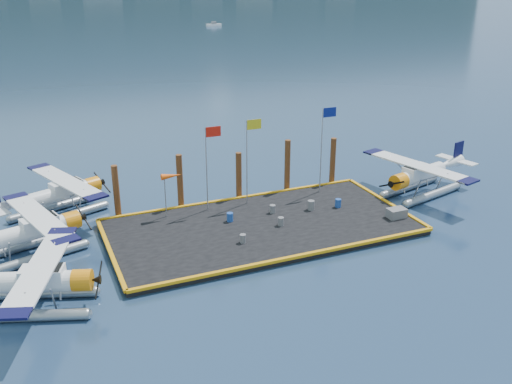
{
  "coord_description": "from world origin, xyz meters",
  "views": [
    {
      "loc": [
        -13.88,
        -31.73,
        16.3
      ],
      "look_at": [
        0.44,
        2.0,
        1.95
      ],
      "focal_mm": 40.0,
      "sensor_mm": 36.0,
      "label": 1
    }
  ],
  "objects_px": {
    "piling_3": "(287,167)",
    "flagpole_blue": "(324,137)",
    "drum_0": "(230,217)",
    "windsock": "(171,177)",
    "flagpole_red": "(209,156)",
    "piling_4": "(333,163)",
    "crate": "(397,213)",
    "drum_4": "(338,203)",
    "drum_3": "(243,239)",
    "drum_1": "(281,221)",
    "drum_5": "(273,209)",
    "seaplane_d": "(419,177)",
    "piling_1": "(180,183)",
    "piling_2": "(239,177)",
    "seaplane_a": "(36,285)",
    "drum_2": "(311,205)",
    "piling_0": "(117,193)",
    "seaplane_b": "(35,233)",
    "seaplane_c": "(62,195)",
    "flagpole_yellow": "(249,149)"
  },
  "relations": [
    {
      "from": "drum_1",
      "to": "drum_3",
      "type": "height_order",
      "value": "drum_1"
    },
    {
      "from": "drum_0",
      "to": "windsock",
      "type": "xyz_separation_m",
      "value": [
        -3.27,
        2.47,
        2.53
      ]
    },
    {
      "from": "seaplane_a",
      "to": "windsock",
      "type": "relative_size",
      "value": 2.93
    },
    {
      "from": "crate",
      "to": "windsock",
      "type": "height_order",
      "value": "windsock"
    },
    {
      "from": "crate",
      "to": "piling_3",
      "type": "height_order",
      "value": "piling_3"
    },
    {
      "from": "drum_1",
      "to": "seaplane_c",
      "type": "bearing_deg",
      "value": 146.85
    },
    {
      "from": "windsock",
      "to": "seaplane_a",
      "type": "bearing_deg",
      "value": -139.02
    },
    {
      "from": "drum_1",
      "to": "piling_3",
      "type": "relative_size",
      "value": 0.13
    },
    {
      "from": "seaplane_a",
      "to": "drum_2",
      "type": "bearing_deg",
      "value": 125.22
    },
    {
      "from": "seaplane_a",
      "to": "windsock",
      "type": "distance_m",
      "value": 12.43
    },
    {
      "from": "drum_4",
      "to": "piling_3",
      "type": "distance_m",
      "value": 5.29
    },
    {
      "from": "drum_3",
      "to": "drum_1",
      "type": "bearing_deg",
      "value": 22.95
    },
    {
      "from": "piling_0",
      "to": "piling_2",
      "type": "height_order",
      "value": "piling_0"
    },
    {
      "from": "piling_3",
      "to": "flagpole_blue",
      "type": "bearing_deg",
      "value": -36.07
    },
    {
      "from": "drum_5",
      "to": "piling_2",
      "type": "bearing_deg",
      "value": 104.35
    },
    {
      "from": "drum_5",
      "to": "flagpole_blue",
      "type": "height_order",
      "value": "flagpole_blue"
    },
    {
      "from": "windsock",
      "to": "drum_5",
      "type": "bearing_deg",
      "value": -19.31
    },
    {
      "from": "crate",
      "to": "flagpole_blue",
      "type": "relative_size",
      "value": 0.2
    },
    {
      "from": "seaplane_d",
      "to": "piling_2",
      "type": "xyz_separation_m",
      "value": [
        -13.12,
        4.33,
        0.41
      ]
    },
    {
      "from": "crate",
      "to": "flagpole_red",
      "type": "height_order",
      "value": "flagpole_red"
    },
    {
      "from": "drum_2",
      "to": "drum_3",
      "type": "distance_m",
      "value": 7.03
    },
    {
      "from": "seaplane_a",
      "to": "seaplane_b",
      "type": "bearing_deg",
      "value": -162.9
    },
    {
      "from": "flagpole_red",
      "to": "seaplane_b",
      "type": "bearing_deg",
      "value": -172.1
    },
    {
      "from": "seaplane_a",
      "to": "drum_0",
      "type": "bearing_deg",
      "value": 133.51
    },
    {
      "from": "seaplane_b",
      "to": "crate",
      "type": "relative_size",
      "value": 7.22
    },
    {
      "from": "drum_4",
      "to": "flagpole_blue",
      "type": "bearing_deg",
      "value": 81.92
    },
    {
      "from": "piling_4",
      "to": "seaplane_d",
      "type": "bearing_deg",
      "value": -40.19
    },
    {
      "from": "seaplane_b",
      "to": "drum_0",
      "type": "xyz_separation_m",
      "value": [
        12.29,
        -0.84,
        -0.73
      ]
    },
    {
      "from": "flagpole_red",
      "to": "piling_4",
      "type": "xyz_separation_m",
      "value": [
        10.79,
        1.6,
        -2.4
      ]
    },
    {
      "from": "drum_4",
      "to": "windsock",
      "type": "distance_m",
      "value": 11.98
    },
    {
      "from": "piling_0",
      "to": "piling_1",
      "type": "distance_m",
      "value": 4.5
    },
    {
      "from": "drum_1",
      "to": "crate",
      "type": "xyz_separation_m",
      "value": [
        7.87,
        -1.91,
        0.03
      ]
    },
    {
      "from": "crate",
      "to": "piling_0",
      "type": "bearing_deg",
      "value": 155.63
    },
    {
      "from": "seaplane_c",
      "to": "seaplane_d",
      "type": "bearing_deg",
      "value": 53.95
    },
    {
      "from": "seaplane_a",
      "to": "drum_3",
      "type": "height_order",
      "value": "seaplane_a"
    },
    {
      "from": "crate",
      "to": "piling_0",
      "type": "relative_size",
      "value": 0.32
    },
    {
      "from": "seaplane_c",
      "to": "piling_2",
      "type": "distance_m",
      "value": 12.66
    },
    {
      "from": "seaplane_c",
      "to": "piling_0",
      "type": "height_order",
      "value": "piling_0"
    },
    {
      "from": "piling_1",
      "to": "drum_1",
      "type": "bearing_deg",
      "value": -49.56
    },
    {
      "from": "drum_0",
      "to": "piling_3",
      "type": "height_order",
      "value": "piling_3"
    },
    {
      "from": "piling_2",
      "to": "piling_4",
      "type": "bearing_deg",
      "value": 0.0
    },
    {
      "from": "flagpole_blue",
      "to": "drum_0",
      "type": "bearing_deg",
      "value": -163.7
    },
    {
      "from": "piling_0",
      "to": "piling_4",
      "type": "bearing_deg",
      "value": 0.0
    },
    {
      "from": "flagpole_yellow",
      "to": "piling_0",
      "type": "height_order",
      "value": "flagpole_yellow"
    },
    {
      "from": "drum_2",
      "to": "piling_0",
      "type": "relative_size",
      "value": 0.17
    },
    {
      "from": "seaplane_d",
      "to": "drum_1",
      "type": "xyz_separation_m",
      "value": [
        -12.49,
        -1.69,
        -0.81
      ]
    },
    {
      "from": "drum_0",
      "to": "seaplane_d",
      "type": "bearing_deg",
      "value": -0.95
    },
    {
      "from": "drum_4",
      "to": "windsock",
      "type": "relative_size",
      "value": 0.19
    },
    {
      "from": "seaplane_d",
      "to": "piling_2",
      "type": "height_order",
      "value": "piling_2"
    },
    {
      "from": "crate",
      "to": "piling_4",
      "type": "distance_m",
      "value": 8.05
    }
  ]
}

